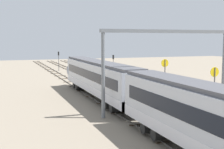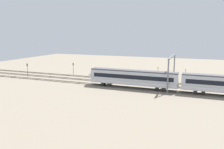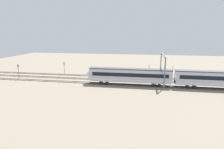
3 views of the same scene
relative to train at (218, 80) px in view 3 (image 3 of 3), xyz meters
The scene contains 11 objects.
ground_plane 29.10m from the train, ahead, with size 156.74×156.74×0.00m, color gray.
track_near_foreground 30.28m from the train, 18.75° to the right, with size 140.74×2.40×0.16m.
track_second_near 29.09m from the train, ahead, with size 140.74×2.40×0.16m.
track_with_train 28.68m from the train, ahead, with size 140.74×2.40×0.16m.
train is the anchor object (origin of this frame).
overhead_gantry 15.72m from the train, 18.05° to the right, with size 0.40×15.03×8.76m.
speed_sign_near_foreground 13.56m from the train, 35.79° to the right, with size 0.14×0.98×5.04m.
speed_sign_mid_trackside 19.72m from the train, 19.78° to the right, with size 0.14×0.96×5.40m.
signal_light_trackside_approach 51.18m from the train, 13.11° to the right, with size 0.31×0.32×4.34m.
signal_light_trackside_departure 61.86m from the train, ahead, with size 0.31×0.32×4.76m.
relay_cabinet 41.47m from the train, 18.09° to the right, with size 1.31×0.69×1.49m.
Camera 3 is at (-8.64, 59.36, 15.00)m, focal length 30.41 mm.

